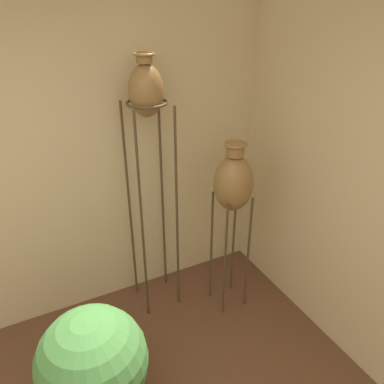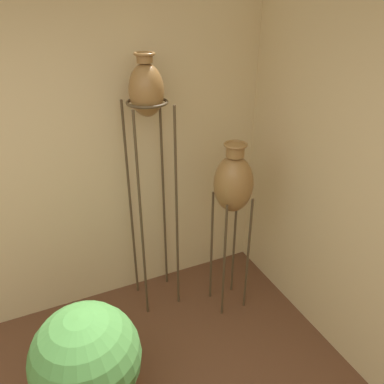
# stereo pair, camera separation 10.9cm
# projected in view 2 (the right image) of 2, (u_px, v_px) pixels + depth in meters

# --- Properties ---
(vase_stand_tall) EXTENTS (0.31, 0.31, 2.12)m
(vase_stand_tall) POSITION_uv_depth(u_px,v_px,m) (147.00, 104.00, 2.62)
(vase_stand_tall) COLOR #473823
(vase_stand_tall) RESTS_ON ground_plane
(vase_stand_medium) EXTENTS (0.30, 0.30, 1.51)m
(vase_stand_medium) POSITION_uv_depth(u_px,v_px,m) (233.00, 185.00, 2.85)
(vase_stand_medium) COLOR #473823
(vase_stand_medium) RESTS_ON ground_plane
(potted_plant) EXTENTS (0.67, 0.67, 0.85)m
(potted_plant) POSITION_uv_depth(u_px,v_px,m) (87.00, 363.00, 2.28)
(potted_plant) COLOR brown
(potted_plant) RESTS_ON ground_plane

